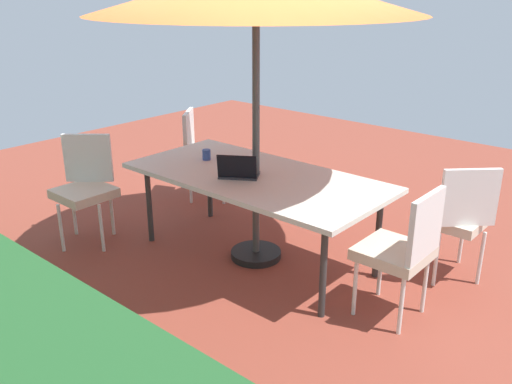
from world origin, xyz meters
The scene contains 8 objects.
ground_plane centered at (0.00, 0.00, -0.01)m, with size 10.00×10.00×0.02m, color brown.
dining_table centered at (0.00, 0.00, 0.72)m, with size 2.22×1.07×0.76m.
chair_northeast centered at (1.40, 0.74, 0.55)m, with size 0.58×0.59×0.98m.
chair_southeast centered at (1.39, -0.72, 0.55)m, with size 0.58×0.58×0.98m.
chair_west centered at (-1.36, 0.04, 0.55)m, with size 0.46×0.46×0.98m.
chair_southwest centered at (-1.43, -0.77, 0.55)m, with size 0.59×0.59×0.98m.
laptop centered at (0.06, 0.15, 0.81)m, with size 0.40×0.38×0.21m.
cup centered at (0.61, -0.03, 0.81)m, with size 0.07×0.07×0.09m, color #334C99.
Camera 1 is at (-2.83, 3.27, 2.24)m, focal length 38.59 mm.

